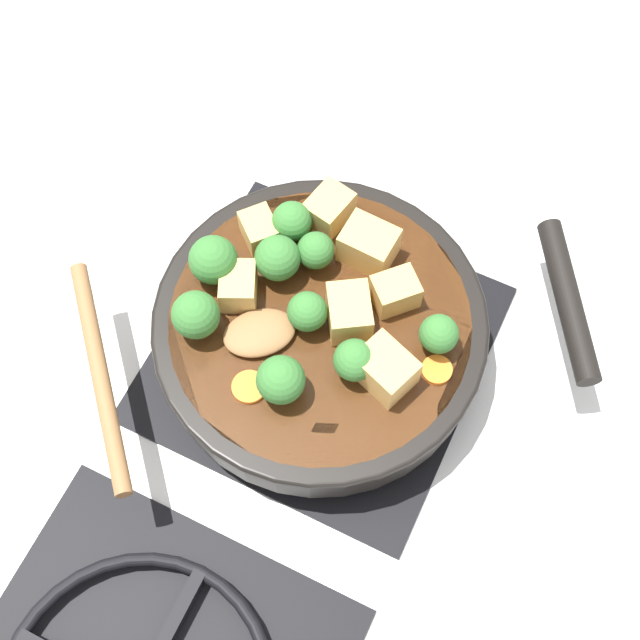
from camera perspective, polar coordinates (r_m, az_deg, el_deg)
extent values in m
plane|color=silver|center=(0.91, 0.00, -2.15)|extent=(2.40, 2.40, 0.00)
cube|color=black|center=(0.90, 0.00, -2.05)|extent=(0.31, 0.31, 0.01)
torus|color=black|center=(0.89, 0.00, -1.65)|extent=(0.24, 0.24, 0.01)
cube|color=black|center=(0.89, 0.00, -1.65)|extent=(0.01, 0.23, 0.01)
cube|color=black|center=(0.89, 0.00, -1.65)|extent=(0.23, 0.01, 0.01)
cylinder|color=black|center=(0.86, 0.00, -0.77)|extent=(0.31, 0.31, 0.05)
cylinder|color=#5B3316|center=(0.86, 0.00, -0.66)|extent=(0.29, 0.29, 0.05)
torus|color=black|center=(0.84, 0.00, -0.12)|extent=(0.32, 0.32, 0.01)
cylinder|color=black|center=(0.89, 15.61, 1.22)|extent=(0.11, 0.16, 0.02)
ellipsoid|color=olive|center=(0.82, -3.90, -0.82)|extent=(0.08, 0.08, 0.01)
cylinder|color=olive|center=(0.83, -13.90, -3.41)|extent=(0.17, 0.18, 0.02)
cube|color=tan|center=(0.84, -5.26, 2.17)|extent=(0.05, 0.05, 0.03)
cube|color=tan|center=(0.85, 3.13, 4.82)|extent=(0.05, 0.04, 0.04)
cube|color=tan|center=(0.87, 0.58, 7.10)|extent=(0.04, 0.05, 0.03)
cube|color=tan|center=(0.86, -3.89, 5.76)|extent=(0.05, 0.05, 0.03)
cube|color=tan|center=(0.79, 4.20, -3.17)|extent=(0.06, 0.05, 0.04)
cube|color=tan|center=(0.82, 1.88, 0.50)|extent=(0.06, 0.06, 0.04)
cube|color=tan|center=(0.83, 4.83, 1.82)|extent=(0.05, 0.05, 0.03)
cylinder|color=#709956|center=(0.83, -7.77, -0.35)|extent=(0.01, 0.01, 0.01)
sphere|color=#387533|center=(0.81, -7.96, 0.33)|extent=(0.04, 0.04, 0.04)
cylinder|color=#709956|center=(0.86, -0.27, 3.83)|extent=(0.01, 0.01, 0.01)
sphere|color=#387533|center=(0.84, -0.28, 4.48)|extent=(0.04, 0.04, 0.04)
cylinder|color=#709956|center=(0.83, 7.45, -1.45)|extent=(0.01, 0.01, 0.01)
sphere|color=#387533|center=(0.81, 7.61, -0.89)|extent=(0.04, 0.04, 0.04)
cylinder|color=#709956|center=(0.85, -2.67, 3.25)|extent=(0.01, 0.01, 0.01)
sphere|color=#387533|center=(0.83, -2.74, 3.98)|extent=(0.04, 0.04, 0.04)
cylinder|color=#709956|center=(0.80, -2.29, -4.51)|extent=(0.01, 0.01, 0.01)
sphere|color=#387533|center=(0.78, -2.35, -3.93)|extent=(0.04, 0.04, 0.04)
cylinder|color=#709956|center=(0.83, -0.80, -0.06)|extent=(0.01, 0.01, 0.01)
sphere|color=#387533|center=(0.81, -0.82, 0.54)|extent=(0.04, 0.04, 0.04)
cylinder|color=#709956|center=(0.81, 2.17, -3.14)|extent=(0.01, 0.01, 0.01)
sphere|color=#387533|center=(0.79, 2.22, -2.58)|extent=(0.04, 0.04, 0.04)
cylinder|color=#709956|center=(0.86, -6.57, 3.26)|extent=(0.01, 0.01, 0.01)
sphere|color=#387533|center=(0.84, -6.74, 4.03)|extent=(0.05, 0.05, 0.05)
cylinder|color=#709956|center=(0.87, -1.78, 5.63)|extent=(0.01, 0.01, 0.01)
sphere|color=#387533|center=(0.86, -1.82, 6.33)|extent=(0.04, 0.04, 0.04)
cylinder|color=orange|center=(0.82, 7.48, -3.19)|extent=(0.03, 0.03, 0.01)
cylinder|color=orange|center=(0.81, -4.56, -4.30)|extent=(0.03, 0.03, 0.01)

